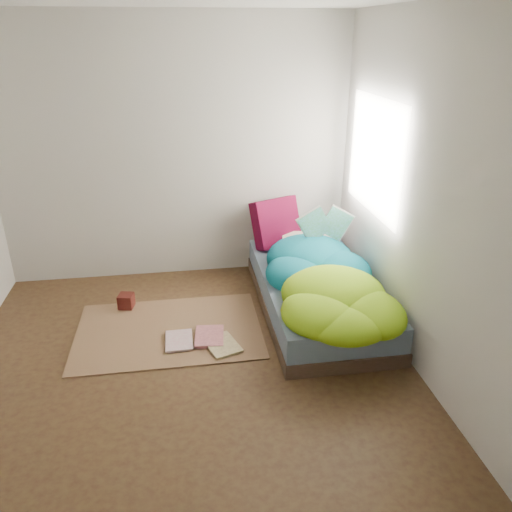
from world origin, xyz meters
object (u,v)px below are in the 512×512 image
Objects in this scene: pillow_magenta at (276,223)px; open_book at (326,214)px; wooden_box at (126,301)px; floor_book_b at (195,337)px; bed at (316,293)px; floor_book_a at (166,342)px.

open_book is at bearing -73.50° from pillow_magenta.
pillow_magenta is 1.10× the size of open_book.
floor_book_b is (0.62, -0.64, -0.05)m from wooden_box.
wooden_box is (-1.53, -0.52, -0.51)m from pillow_magenta.
floor_book_a is (-1.40, -0.37, -0.14)m from bed.
pillow_magenta is at bearing 105.96° from bed.
pillow_magenta is 1.59× the size of floor_book_a.
floor_book_b is (-1.31, -0.70, -0.79)m from open_book.
open_book reaches higher than wooden_box.
open_book is 3.39× the size of wooden_box.
open_book is 1.68m from floor_book_b.
wooden_box is at bearing 139.81° from floor_book_b.
wooden_box is (-1.93, -0.06, -0.74)m from open_book.
open_book reaches higher than floor_book_a.
bed is at bearing -9.44° from wooden_box.
wooden_box is at bearing 118.51° from floor_book_a.
floor_book_a is at bearing -158.64° from pillow_magenta.
wooden_box is at bearing 174.50° from pillow_magenta.
wooden_box reaches higher than floor_book_b.
wooden_box is (-1.77, 0.29, -0.09)m from bed.
bed is 4.05× the size of pillow_magenta.
wooden_box is 0.77m from floor_book_a.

